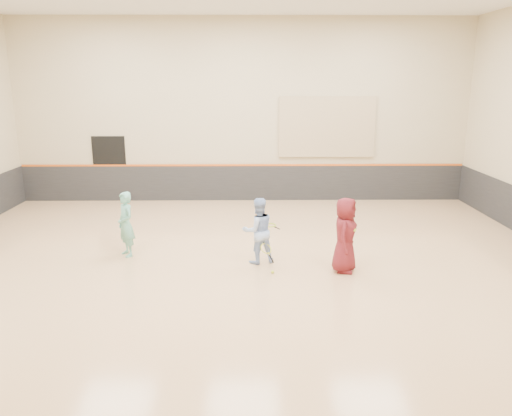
{
  "coord_description": "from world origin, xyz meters",
  "views": [
    {
      "loc": [
        0.23,
        -10.73,
        4.01
      ],
      "look_at": [
        0.37,
        0.4,
        1.15
      ],
      "focal_mm": 35.0,
      "sensor_mm": 36.0,
      "label": 1
    }
  ],
  "objects_px": {
    "girl": "(126,224)",
    "spare_racket": "(270,224)",
    "instructor": "(258,231)",
    "young_man": "(345,235)"
  },
  "relations": [
    {
      "from": "girl",
      "to": "spare_racket",
      "type": "relative_size",
      "value": 2.03
    },
    {
      "from": "spare_racket",
      "to": "instructor",
      "type": "bearing_deg",
      "value": -97.69
    },
    {
      "from": "instructor",
      "to": "spare_racket",
      "type": "xyz_separation_m",
      "value": [
        0.4,
        2.94,
        -0.72
      ]
    },
    {
      "from": "instructor",
      "to": "spare_racket",
      "type": "height_order",
      "value": "instructor"
    },
    {
      "from": "instructor",
      "to": "young_man",
      "type": "distance_m",
      "value": 1.92
    },
    {
      "from": "young_man",
      "to": "spare_racket",
      "type": "height_order",
      "value": "young_man"
    },
    {
      "from": "instructor",
      "to": "girl",
      "type": "bearing_deg",
      "value": -27.85
    },
    {
      "from": "instructor",
      "to": "young_man",
      "type": "relative_size",
      "value": 0.92
    },
    {
      "from": "girl",
      "to": "spare_racket",
      "type": "xyz_separation_m",
      "value": [
        3.47,
        2.43,
        -0.73
      ]
    },
    {
      "from": "girl",
      "to": "young_man",
      "type": "distance_m",
      "value": 5.02
    }
  ]
}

